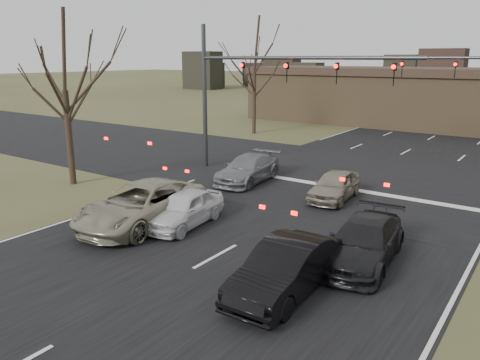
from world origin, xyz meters
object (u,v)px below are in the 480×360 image
(car_charcoal_sedan, at_px, (363,242))
(car_grey_ahead, at_px, (248,169))
(car_black_hatch, at_px, (285,269))
(mast_arm_near, at_px, (253,80))
(building, at_px, (478,99))
(car_white_sedan, at_px, (184,208))
(car_silver_suv, at_px, (142,204))
(car_silver_ahead, at_px, (335,185))

(car_charcoal_sedan, relative_size, car_grey_ahead, 0.99)
(car_black_hatch, bearing_deg, mast_arm_near, 125.58)
(building, relative_size, car_white_sedan, 10.81)
(car_silver_suv, relative_size, car_black_hatch, 1.33)
(car_silver_suv, distance_m, car_white_sedan, 1.63)
(mast_arm_near, distance_m, car_black_hatch, 14.26)
(building, relative_size, car_charcoal_sedan, 9.10)
(car_white_sedan, bearing_deg, car_silver_suv, -155.54)
(car_white_sedan, bearing_deg, car_silver_ahead, 55.84)
(mast_arm_near, relative_size, car_white_sedan, 3.09)
(car_white_sedan, distance_m, car_silver_ahead, 7.22)
(car_silver_ahead, bearing_deg, car_grey_ahead, 171.35)
(car_white_sedan, height_order, car_charcoal_sedan, car_charcoal_sedan)
(car_charcoal_sedan, bearing_deg, car_grey_ahead, 138.28)
(mast_arm_near, xyz_separation_m, car_silver_ahead, (5.73, -1.93, -4.42))
(mast_arm_near, bearing_deg, car_charcoal_sedan, -39.72)
(car_white_sedan, bearing_deg, car_grey_ahead, 96.57)
(building, height_order, car_white_sedan, building)
(car_charcoal_sedan, bearing_deg, mast_arm_near, 134.31)
(car_silver_ahead, bearing_deg, car_black_hatch, -79.19)
(car_silver_suv, distance_m, car_grey_ahead, 7.60)
(car_grey_ahead, height_order, car_silver_ahead, car_grey_ahead)
(building, relative_size, car_silver_ahead, 11.03)
(mast_arm_near, xyz_separation_m, car_silver_suv, (1.06, -9.20, -4.27))
(car_charcoal_sedan, bearing_deg, car_silver_ahead, 115.39)
(car_white_sedan, xyz_separation_m, car_silver_ahead, (3.29, 6.42, -0.01))
(car_white_sedan, relative_size, car_silver_ahead, 1.02)
(building, distance_m, car_white_sedan, 33.75)
(car_charcoal_sedan, bearing_deg, building, 87.53)
(car_black_hatch, bearing_deg, car_charcoal_sedan, 70.58)
(mast_arm_near, height_order, car_silver_ahead, mast_arm_near)
(building, bearing_deg, car_black_hatch, -88.40)
(car_silver_suv, bearing_deg, car_white_sedan, 25.91)
(car_silver_ahead, bearing_deg, car_charcoal_sedan, -63.56)
(mast_arm_near, xyz_separation_m, car_grey_ahead, (0.81, -1.60, -4.39))
(car_grey_ahead, bearing_deg, car_white_sedan, -81.91)
(building, height_order, mast_arm_near, mast_arm_near)
(building, relative_size, car_grey_ahead, 9.03)
(car_silver_suv, xyz_separation_m, car_charcoal_sedan, (8.17, 1.53, -0.12))
(car_charcoal_sedan, bearing_deg, car_silver_suv, -175.37)
(mast_arm_near, distance_m, car_silver_suv, 10.20)
(building, bearing_deg, car_silver_ahead, -93.19)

